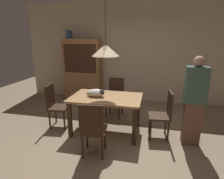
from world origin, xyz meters
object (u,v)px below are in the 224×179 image
object	(u,v)px
chair_near_front	(93,128)
pendant_lamp	(106,50)
chair_left_side	(55,104)
cat_sleeping	(96,93)
book_green_slim	(68,34)
hutch_bookcase	(83,71)
person_standing	(194,102)
dining_table	(106,102)
chair_right_side	(164,113)
chair_far_back	(115,95)
book_blue_wide	(70,34)

from	to	relation	value
chair_near_front	pendant_lamp	world-z (taller)	pendant_lamp
chair_left_side	cat_sleeping	world-z (taller)	chair_left_side
chair_near_front	book_green_slim	distance (m)	3.52
cat_sleeping	pendant_lamp	xyz separation A→B (m)	(0.19, 0.02, 0.84)
hutch_bookcase	person_standing	size ratio (longest dim) A/B	1.16
dining_table	book_green_slim	distance (m)	2.82
chair_right_side	chair_far_back	world-z (taller)	same
chair_left_side	book_blue_wide	size ratio (longest dim) A/B	3.88
chair_left_side	pendant_lamp	distance (m)	1.61
chair_near_front	chair_right_side	distance (m)	1.43
chair_far_back	book_blue_wide	bearing A→B (deg)	148.05
chair_left_side	dining_table	bearing A→B (deg)	0.45
chair_near_front	chair_left_side	world-z (taller)	same
book_blue_wide	hutch_bookcase	bearing A→B (deg)	-0.23
book_blue_wide	person_standing	bearing A→B (deg)	-31.69
chair_right_side	pendant_lamp	size ratio (longest dim) A/B	0.72
cat_sleeping	hutch_bookcase	world-z (taller)	hutch_bookcase
chair_right_side	cat_sleeping	bearing A→B (deg)	-178.77
book_green_slim	hutch_bookcase	bearing A→B (deg)	-0.20
chair_near_front	pendant_lamp	xyz separation A→B (m)	(-0.01, 0.88, 1.15)
chair_far_back	pendant_lamp	distance (m)	1.45
chair_far_back	dining_table	bearing A→B (deg)	-90.36
chair_left_side	chair_right_side	size ratio (longest dim) A/B	1.00
pendant_lamp	book_green_slim	bearing A→B (deg)	131.23
person_standing	chair_near_front	bearing A→B (deg)	-154.40
dining_table	book_blue_wide	bearing A→B (deg)	130.23
chair_right_side	person_standing	distance (m)	0.58
pendant_lamp	book_blue_wide	distance (m)	2.46
pendant_lamp	hutch_bookcase	bearing A→B (deg)	122.75
chair_left_side	pendant_lamp	size ratio (longest dim) A/B	0.72
hutch_bookcase	person_standing	world-z (taller)	hutch_bookcase
chair_near_front	book_blue_wide	world-z (taller)	book_blue_wide
chair_left_side	hutch_bookcase	distance (m)	1.91
chair_right_side	hutch_bookcase	size ratio (longest dim) A/B	0.50
chair_far_back	cat_sleeping	size ratio (longest dim) A/B	2.38
chair_near_front	book_green_slim	size ratio (longest dim) A/B	3.58
dining_table	chair_far_back	size ratio (longest dim) A/B	1.51
pendant_lamp	hutch_bookcase	xyz separation A→B (m)	(-1.20, 1.86, -0.77)
chair_left_side	book_green_slim	bearing A→B (deg)	105.14
chair_near_front	pendant_lamp	bearing A→B (deg)	90.60
hutch_bookcase	book_blue_wide	size ratio (longest dim) A/B	7.71
cat_sleeping	book_green_slim	world-z (taller)	book_green_slim
chair_left_side	book_green_slim	size ratio (longest dim) A/B	3.58
pendant_lamp	hutch_bookcase	world-z (taller)	pendant_lamp
pendant_lamp	hutch_bookcase	size ratio (longest dim) A/B	0.70
chair_far_back	book_blue_wide	distance (m)	2.37
hutch_bookcase	book_blue_wide	world-z (taller)	book_blue_wide
cat_sleeping	person_standing	size ratio (longest dim) A/B	0.24
person_standing	hutch_bookcase	bearing A→B (deg)	145.01
dining_table	chair_left_side	distance (m)	1.14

